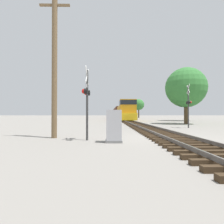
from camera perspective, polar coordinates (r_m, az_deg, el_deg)
The scene contains 10 objects.
ground_plane at distance 11.15m, azimuth 17.65°, elevation -7.93°, with size 400.00×400.00×0.00m, color gray.
rail_track_bed at distance 11.14m, azimuth 17.65°, elevation -7.23°, with size 2.60×160.00×0.31m.
freight_train at distance 62.09m, azimuth 2.27°, elevation -0.24°, with size 3.04×63.40×4.15m.
crossing_signal_near at distance 9.57m, azimuth -8.27°, elevation 5.08°, with size 0.36×1.01×3.95m.
crossing_signal_far at distance 19.45m, azimuth 23.73°, elevation 2.60°, with size 0.45×1.01×4.44m.
relay_cabinet at distance 8.75m, azimuth 0.60°, elevation -4.71°, with size 0.82×0.68×1.62m.
utility_pole at distance 11.29m, azimuth -18.27°, elevation 14.54°, with size 1.80×0.32×8.52m.
tree_far_right at distance 27.50m, azimuth 22.92°, elevation 7.33°, with size 5.73×5.73×8.11m.
tree_mid_background at distance 40.73m, azimuth 23.00°, elevation 6.97°, with size 6.51×6.51×10.08m.
tree_deep_background at distance 66.16m, azimuth 8.71°, elevation 2.38°, with size 4.10×4.10×7.05m.
Camera 1 is at (-3.53, -10.49, 1.41)m, focal length 28.00 mm.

